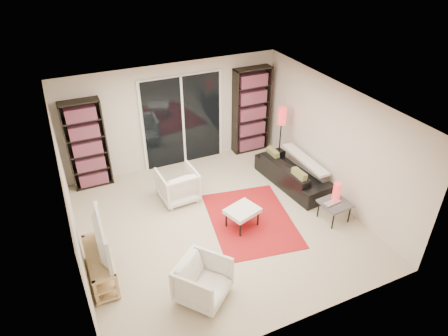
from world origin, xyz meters
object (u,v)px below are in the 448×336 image
at_px(bookshelf_left, 87,145).
at_px(bookshelf_right, 251,111).
at_px(sofa, 293,173).
at_px(armchair_front, 203,281).
at_px(floor_lamp, 282,122).
at_px(armchair_back, 178,185).
at_px(tv_stand, 100,266).
at_px(ottoman, 242,211).
at_px(side_table, 335,204).

bearing_deg(bookshelf_left, bookshelf_right, -0.00).
height_order(bookshelf_left, bookshelf_right, bookshelf_right).
distance_m(bookshelf_left, sofa, 4.40).
distance_m(armchair_front, floor_lamp, 4.33).
relative_size(bookshelf_left, armchair_back, 2.58).
relative_size(bookshelf_right, armchair_back, 2.78).
xyz_separation_m(tv_stand, floor_lamp, (4.44, 1.89, 0.84)).
distance_m(tv_stand, armchair_front, 1.70).
distance_m(bookshelf_left, armchair_back, 2.07).
bearing_deg(bookshelf_right, tv_stand, -145.97).
height_order(sofa, floor_lamp, floor_lamp).
bearing_deg(ottoman, armchair_front, -135.90).
xyz_separation_m(sofa, armchair_front, (-2.93, -2.07, 0.06)).
xyz_separation_m(bookshelf_left, sofa, (3.96, -1.79, -0.70)).
bearing_deg(bookshelf_right, floor_lamp, -73.79).
height_order(tv_stand, floor_lamp, floor_lamp).
relative_size(side_table, floor_lamp, 0.39).
height_order(sofa, side_table, sofa).
relative_size(sofa, floor_lamp, 1.31).
relative_size(armchair_front, floor_lamp, 0.51).
bearing_deg(tv_stand, ottoman, 4.59).
distance_m(bookshelf_right, sofa, 1.95).
relative_size(tv_stand, floor_lamp, 0.80).
bearing_deg(side_table, tv_stand, 175.52).
relative_size(tv_stand, sofa, 0.61).
bearing_deg(sofa, bookshelf_left, 59.67).
bearing_deg(sofa, floor_lamp, -16.78).
bearing_deg(floor_lamp, armchair_back, -172.56).
bearing_deg(bookshelf_left, floor_lamp, -12.70).
relative_size(sofa, armchair_front, 2.58).
bearing_deg(side_table, floor_lamp, 87.00).
relative_size(bookshelf_left, floor_lamp, 1.36).
distance_m(armchair_back, side_table, 3.13).
bearing_deg(armchair_back, floor_lamp, -175.83).
bearing_deg(bookshelf_right, armchair_back, -151.54).
distance_m(bookshelf_left, armchair_front, 4.04).
height_order(armchair_front, side_table, armchair_front).
xyz_separation_m(bookshelf_right, armchair_back, (-2.34, -1.27, -0.71)).
bearing_deg(floor_lamp, sofa, -100.74).
bearing_deg(bookshelf_right, bookshelf_left, 180.00).
xyz_separation_m(bookshelf_right, tv_stand, (-4.17, -2.82, -0.79)).
bearing_deg(floor_lamp, bookshelf_left, 167.30).
distance_m(bookshelf_left, side_table, 5.13).
distance_m(ottoman, side_table, 1.78).
bearing_deg(bookshelf_left, ottoman, -48.40).
relative_size(bookshelf_left, ottoman, 2.80).
height_order(armchair_back, armchair_front, armchair_back).
relative_size(armchair_back, side_table, 1.36).
distance_m(armchair_back, floor_lamp, 2.74).
relative_size(bookshelf_right, side_table, 3.80).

